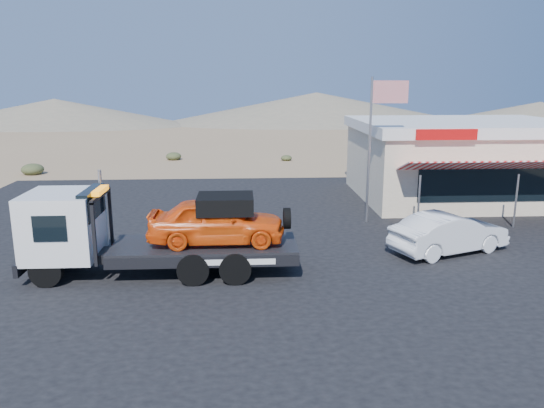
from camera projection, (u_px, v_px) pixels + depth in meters
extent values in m
plane|color=#937453|center=(259.00, 259.00, 17.87)|extent=(120.00, 120.00, 0.00)
cube|color=black|center=(307.00, 233.00, 20.90)|extent=(32.00, 24.00, 0.02)
cylinder|color=black|center=(46.00, 271.00, 15.34)|extent=(0.94, 0.28, 0.94)
cylinder|color=black|center=(67.00, 251.00, 17.18)|extent=(0.94, 0.28, 0.94)
cylinder|color=black|center=(193.00, 268.00, 15.58)|extent=(0.94, 0.52, 0.94)
cylinder|color=black|center=(198.00, 248.00, 17.41)|extent=(0.94, 0.52, 0.94)
cylinder|color=black|center=(235.00, 267.00, 15.64)|extent=(0.94, 0.52, 0.94)
cylinder|color=black|center=(236.00, 248.00, 17.48)|extent=(0.94, 0.52, 0.94)
cube|color=black|center=(172.00, 254.00, 16.42)|extent=(7.74, 0.94, 0.28)
cube|color=white|center=(63.00, 225.00, 16.02)|extent=(2.08, 2.22, 1.98)
cube|color=black|center=(92.00, 203.00, 15.91)|extent=(0.33, 1.89, 0.85)
cube|color=black|center=(103.00, 226.00, 16.09)|extent=(0.09, 2.08, 1.89)
cube|color=orange|center=(100.00, 191.00, 15.84)|extent=(0.24, 1.13, 0.14)
cube|color=black|center=(205.00, 245.00, 16.42)|extent=(5.66, 2.17, 0.14)
imported|color=#FB520F|center=(217.00, 221.00, 16.26)|extent=(4.16, 1.67, 1.42)
cube|color=black|center=(225.00, 204.00, 16.15)|extent=(1.70, 1.42, 0.52)
imported|color=silver|center=(449.00, 233.00, 18.36)|extent=(4.49, 2.93, 1.40)
cube|color=beige|center=(460.00, 164.00, 26.81)|extent=(10.00, 8.00, 3.40)
cube|color=white|center=(464.00, 126.00, 26.36)|extent=(10.40, 8.40, 0.50)
cube|color=red|center=(447.00, 135.00, 22.08)|extent=(2.60, 0.12, 0.45)
cube|color=black|center=(497.00, 183.00, 22.95)|extent=(7.00, 0.06, 1.60)
cube|color=red|center=(510.00, 165.00, 21.87)|extent=(9.00, 1.73, 0.61)
cylinder|color=#99999E|center=(419.00, 202.00, 21.18)|extent=(0.08, 0.08, 2.20)
cylinder|color=#99999E|center=(516.00, 201.00, 21.40)|extent=(0.08, 0.08, 2.20)
cylinder|color=#99999E|center=(369.00, 151.00, 21.82)|extent=(0.10, 0.10, 6.00)
cube|color=#B20C14|center=(390.00, 92.00, 21.31)|extent=(1.50, 0.02, 0.90)
ellipsoid|color=#363F22|center=(32.00, 169.00, 33.81)|extent=(1.39, 1.39, 0.75)
ellipsoid|color=#363F22|center=(174.00, 156.00, 39.99)|extent=(1.14, 1.14, 0.62)
ellipsoid|color=#363F22|center=(286.00, 158.00, 39.63)|extent=(0.82, 0.82, 0.44)
cone|color=#726B59|center=(55.00, 112.00, 69.55)|extent=(36.00, 36.00, 3.50)
cone|color=#726B59|center=(317.00, 108.00, 74.32)|extent=(44.00, 44.00, 4.20)
cone|color=#726B59|center=(539.00, 113.00, 72.23)|extent=(32.00, 32.00, 3.00)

